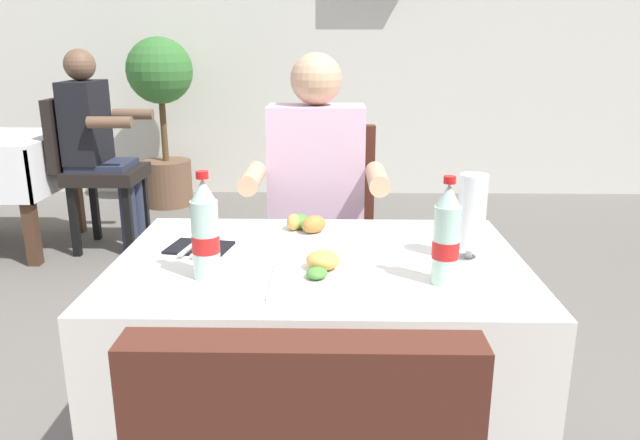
{
  "coord_description": "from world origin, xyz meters",
  "views": [
    {
      "loc": [
        0.08,
        -1.41,
        1.29
      ],
      "look_at": [
        0.04,
        0.24,
        0.81
      ],
      "focal_mm": 34.08,
      "sensor_mm": 36.0,
      "label": 1
    }
  ],
  "objects_px": {
    "main_dining_table": "(319,318)",
    "chair_far_diner_seat": "(323,234)",
    "seated_diner_far": "(316,203)",
    "plate_far_diner": "(305,229)",
    "beer_glass_left": "(472,215)",
    "napkin_cutlery_set": "(199,247)",
    "background_patron": "(97,139)",
    "potted_plant_corner": "(162,105)",
    "cola_bottle_secondary": "(205,232)",
    "background_chair_right": "(92,164)",
    "cola_bottle_primary": "(446,237)",
    "plate_near_camera": "(321,273)"
  },
  "relations": [
    {
      "from": "cola_bottle_primary",
      "to": "seated_diner_far",
      "type": "bearing_deg",
      "value": 111.8
    },
    {
      "from": "background_chair_right",
      "to": "background_patron",
      "type": "bearing_deg",
      "value": 0.0
    },
    {
      "from": "seated_diner_far",
      "to": "background_chair_right",
      "type": "relative_size",
      "value": 1.3
    },
    {
      "from": "chair_far_diner_seat",
      "to": "background_chair_right",
      "type": "distance_m",
      "value": 2.07
    },
    {
      "from": "chair_far_diner_seat",
      "to": "beer_glass_left",
      "type": "distance_m",
      "value": 0.92
    },
    {
      "from": "beer_glass_left",
      "to": "cola_bottle_secondary",
      "type": "xyz_separation_m",
      "value": [
        -0.68,
        -0.15,
        -0.01
      ]
    },
    {
      "from": "cola_bottle_primary",
      "to": "background_patron",
      "type": "height_order",
      "value": "background_patron"
    },
    {
      "from": "chair_far_diner_seat",
      "to": "plate_far_diner",
      "type": "distance_m",
      "value": 0.6
    },
    {
      "from": "plate_far_diner",
      "to": "background_chair_right",
      "type": "height_order",
      "value": "background_chair_right"
    },
    {
      "from": "plate_far_diner",
      "to": "background_chair_right",
      "type": "relative_size",
      "value": 0.23
    },
    {
      "from": "napkin_cutlery_set",
      "to": "plate_near_camera",
      "type": "bearing_deg",
      "value": -32.63
    },
    {
      "from": "cola_bottle_secondary",
      "to": "napkin_cutlery_set",
      "type": "height_order",
      "value": "cola_bottle_secondary"
    },
    {
      "from": "cola_bottle_primary",
      "to": "background_chair_right",
      "type": "distance_m",
      "value": 2.99
    },
    {
      "from": "cola_bottle_primary",
      "to": "background_chair_right",
      "type": "relative_size",
      "value": 0.27
    },
    {
      "from": "plate_near_camera",
      "to": "potted_plant_corner",
      "type": "height_order",
      "value": "potted_plant_corner"
    },
    {
      "from": "napkin_cutlery_set",
      "to": "cola_bottle_secondary",
      "type": "bearing_deg",
      "value": -73.13
    },
    {
      "from": "main_dining_table",
      "to": "chair_far_diner_seat",
      "type": "xyz_separation_m",
      "value": [
        0.0,
        0.77,
        0.0
      ]
    },
    {
      "from": "plate_near_camera",
      "to": "cola_bottle_secondary",
      "type": "relative_size",
      "value": 0.9
    },
    {
      "from": "main_dining_table",
      "to": "cola_bottle_secondary",
      "type": "distance_m",
      "value": 0.43
    },
    {
      "from": "beer_glass_left",
      "to": "napkin_cutlery_set",
      "type": "xyz_separation_m",
      "value": [
        -0.75,
        0.07,
        -0.12
      ]
    },
    {
      "from": "background_chair_right",
      "to": "background_patron",
      "type": "height_order",
      "value": "background_patron"
    },
    {
      "from": "background_chair_right",
      "to": "seated_diner_far",
      "type": "bearing_deg",
      "value": -46.53
    },
    {
      "from": "plate_far_diner",
      "to": "cola_bottle_secondary",
      "type": "bearing_deg",
      "value": -123.08
    },
    {
      "from": "seated_diner_far",
      "to": "main_dining_table",
      "type": "bearing_deg",
      "value": -87.71
    },
    {
      "from": "plate_near_camera",
      "to": "background_patron",
      "type": "relative_size",
      "value": 0.19
    },
    {
      "from": "beer_glass_left",
      "to": "plate_near_camera",
      "type": "bearing_deg",
      "value": -158.9
    },
    {
      "from": "seated_diner_far",
      "to": "potted_plant_corner",
      "type": "xyz_separation_m",
      "value": [
        -1.29,
        2.64,
        0.1
      ]
    },
    {
      "from": "chair_far_diner_seat",
      "to": "background_patron",
      "type": "relative_size",
      "value": 0.77
    },
    {
      "from": "background_patron",
      "to": "potted_plant_corner",
      "type": "xyz_separation_m",
      "value": [
        0.12,
        1.1,
        0.1
      ]
    },
    {
      "from": "plate_far_diner",
      "to": "potted_plant_corner",
      "type": "distance_m",
      "value": 3.35
    },
    {
      "from": "main_dining_table",
      "to": "napkin_cutlery_set",
      "type": "xyz_separation_m",
      "value": [
        -0.34,
        0.07,
        0.18
      ]
    },
    {
      "from": "background_chair_right",
      "to": "background_patron",
      "type": "xyz_separation_m",
      "value": [
        0.05,
        0.0,
        0.16
      ]
    },
    {
      "from": "background_chair_right",
      "to": "potted_plant_corner",
      "type": "height_order",
      "value": "potted_plant_corner"
    },
    {
      "from": "seated_diner_far",
      "to": "plate_far_diner",
      "type": "relative_size",
      "value": 5.62
    },
    {
      "from": "plate_far_diner",
      "to": "seated_diner_far",
      "type": "bearing_deg",
      "value": 87.51
    },
    {
      "from": "chair_far_diner_seat",
      "to": "plate_near_camera",
      "type": "height_order",
      "value": "chair_far_diner_seat"
    },
    {
      "from": "main_dining_table",
      "to": "background_chair_right",
      "type": "height_order",
      "value": "background_chair_right"
    },
    {
      "from": "main_dining_table",
      "to": "chair_far_diner_seat",
      "type": "relative_size",
      "value": 1.13
    },
    {
      "from": "cola_bottle_secondary",
      "to": "chair_far_diner_seat",
      "type": "bearing_deg",
      "value": 73.3
    },
    {
      "from": "main_dining_table",
      "to": "plate_near_camera",
      "type": "xyz_separation_m",
      "value": [
        0.01,
        -0.15,
        0.19
      ]
    },
    {
      "from": "chair_far_diner_seat",
      "to": "plate_near_camera",
      "type": "xyz_separation_m",
      "value": [
        0.01,
        -0.92,
        0.19
      ]
    },
    {
      "from": "chair_far_diner_seat",
      "to": "cola_bottle_secondary",
      "type": "distance_m",
      "value": 1.0
    },
    {
      "from": "seated_diner_far",
      "to": "plate_near_camera",
      "type": "relative_size",
      "value": 5.21
    },
    {
      "from": "background_patron",
      "to": "potted_plant_corner",
      "type": "relative_size",
      "value": 0.94
    },
    {
      "from": "beer_glass_left",
      "to": "background_patron",
      "type": "relative_size",
      "value": 0.19
    },
    {
      "from": "main_dining_table",
      "to": "cola_bottle_secondary",
      "type": "height_order",
      "value": "cola_bottle_secondary"
    },
    {
      "from": "chair_far_diner_seat",
      "to": "potted_plant_corner",
      "type": "distance_m",
      "value": 2.87
    },
    {
      "from": "main_dining_table",
      "to": "plate_near_camera",
      "type": "bearing_deg",
      "value": -86.82
    },
    {
      "from": "chair_far_diner_seat",
      "to": "background_chair_right",
      "type": "xyz_separation_m",
      "value": [
        -1.49,
        1.44,
        0.0
      ]
    },
    {
      "from": "napkin_cutlery_set",
      "to": "potted_plant_corner",
      "type": "relative_size",
      "value": 0.15
    }
  ]
}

